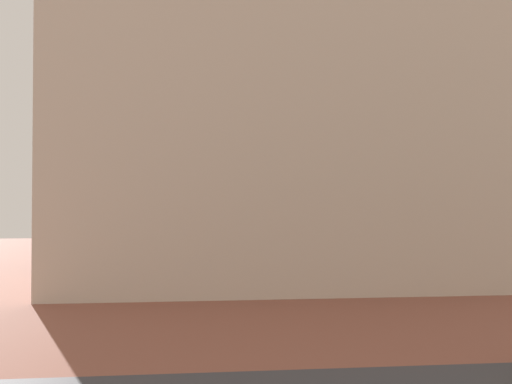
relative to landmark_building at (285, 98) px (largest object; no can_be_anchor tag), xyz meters
name	(u,v)px	position (x,y,z in m)	size (l,w,h in m)	color
landmark_building	(285,98)	(0.00, 0.00, 0.00)	(25.62, 14.78, 37.74)	beige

